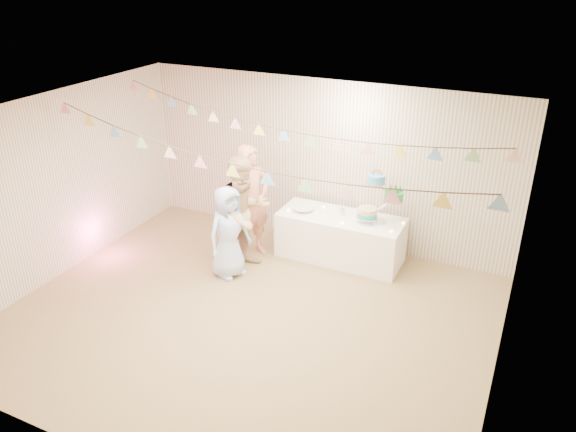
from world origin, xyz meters
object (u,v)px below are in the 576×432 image
at_px(table, 340,237).
at_px(person_adult_a, 251,202).
at_px(cake_stand, 380,195).
at_px(person_adult_b, 245,214).
at_px(person_child, 229,232).

xyz_separation_m(table, person_adult_a, (-1.27, -0.46, 0.53)).
bearing_deg(person_adult_a, cake_stand, -48.17).
bearing_deg(person_adult_b, person_adult_a, 41.20).
height_order(cake_stand, person_adult_b, person_adult_b).
relative_size(cake_stand, person_adult_b, 0.44).
bearing_deg(cake_stand, person_adult_b, -152.14).
distance_m(cake_stand, person_adult_b, 1.95).
relative_size(table, person_adult_b, 1.08).
relative_size(table, person_adult_a, 1.06).
bearing_deg(cake_stand, person_adult_a, -164.30).
height_order(cake_stand, person_adult_a, person_adult_a).
distance_m(person_adult_a, person_child, 0.70).
relative_size(person_adult_b, person_child, 1.27).
bearing_deg(person_child, table, -26.65).
bearing_deg(person_adult_a, person_child, -154.08).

